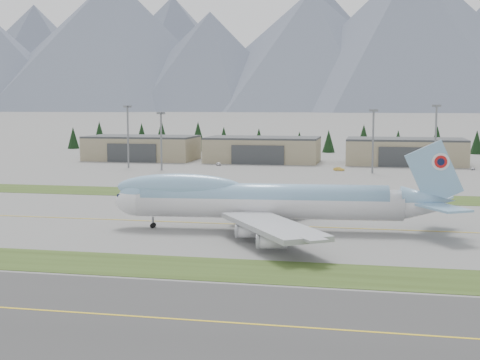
% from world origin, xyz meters
% --- Properties ---
extents(ground, '(7000.00, 7000.00, 0.00)m').
position_xyz_m(ground, '(0.00, 0.00, 0.00)').
color(ground, '#60605E').
rests_on(ground, ground).
extents(grass_strip_near, '(400.00, 14.00, 0.08)m').
position_xyz_m(grass_strip_near, '(0.00, -38.00, 0.00)').
color(grass_strip_near, '#324418').
rests_on(grass_strip_near, ground).
extents(grass_strip_far, '(400.00, 18.00, 0.08)m').
position_xyz_m(grass_strip_far, '(0.00, 45.00, 0.00)').
color(grass_strip_far, '#324418').
rests_on(grass_strip_far, ground).
extents(asphalt_taxiway, '(400.00, 32.00, 0.04)m').
position_xyz_m(asphalt_taxiway, '(0.00, -62.00, 0.00)').
color(asphalt_taxiway, '#333333').
rests_on(asphalt_taxiway, ground).
extents(taxiway_line_main, '(400.00, 0.40, 0.02)m').
position_xyz_m(taxiway_line_main, '(0.00, 0.00, 0.00)').
color(taxiway_line_main, yellow).
rests_on(taxiway_line_main, ground).
extents(taxiway_line_near, '(400.00, 0.40, 0.02)m').
position_xyz_m(taxiway_line_near, '(0.00, -62.00, 0.00)').
color(taxiway_line_near, yellow).
rests_on(taxiway_line_near, ground).
extents(boeing_747_freighter, '(69.30, 59.60, 18.24)m').
position_xyz_m(boeing_747_freighter, '(11.37, -5.33, 6.02)').
color(boeing_747_freighter, silver).
rests_on(boeing_747_freighter, ground).
extents(hangar_left, '(48.00, 26.60, 10.80)m').
position_xyz_m(hangar_left, '(-70.00, 149.90, 5.39)').
color(hangar_left, gray).
rests_on(hangar_left, ground).
extents(hangar_center, '(48.00, 26.60, 10.80)m').
position_xyz_m(hangar_center, '(-15.00, 149.90, 5.39)').
color(hangar_center, gray).
rests_on(hangar_center, ground).
extents(hangar_right, '(48.00, 26.60, 10.80)m').
position_xyz_m(hangar_right, '(45.00, 149.90, 5.39)').
color(hangar_right, gray).
rests_on(hangar_right, ground).
extents(floodlight_masts, '(168.30, 10.24, 24.81)m').
position_xyz_m(floodlight_masts, '(27.27, 111.06, 16.43)').
color(floodlight_masts, slate).
rests_on(floodlight_masts, ground).
extents(service_vehicle_a, '(3.07, 4.07, 1.29)m').
position_xyz_m(service_vehicle_a, '(-30.00, 129.91, 0.00)').
color(service_vehicle_a, silver).
rests_on(service_vehicle_a, ground).
extents(service_vehicle_b, '(4.40, 2.92, 1.37)m').
position_xyz_m(service_vehicle_b, '(19.47, 117.22, 0.00)').
color(service_vehicle_b, gold).
rests_on(service_vehicle_b, ground).
extents(service_vehicle_c, '(2.06, 3.75, 1.03)m').
position_xyz_m(service_vehicle_c, '(69.36, 131.15, 0.00)').
color(service_vehicle_c, '#B2B1B7').
rests_on(service_vehicle_c, ground).
extents(conifer_belt, '(274.67, 14.80, 15.98)m').
position_xyz_m(conifer_belt, '(-7.18, 212.02, 7.03)').
color(conifer_belt, black).
rests_on(conifer_belt, ground).
extents(mountain_ridge_front, '(4312.07, 1243.21, 522.15)m').
position_xyz_m(mountain_ridge_front, '(-49.62, 2226.65, 231.89)').
color(mountain_ridge_front, '#545B70').
rests_on(mountain_ridge_front, ground).
extents(mountain_ridge_rear, '(4466.17, 1060.45, 530.23)m').
position_xyz_m(mountain_ridge_rear, '(-10.86, 2900.00, 257.11)').
color(mountain_ridge_rear, '#545B70').
rests_on(mountain_ridge_rear, ground).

